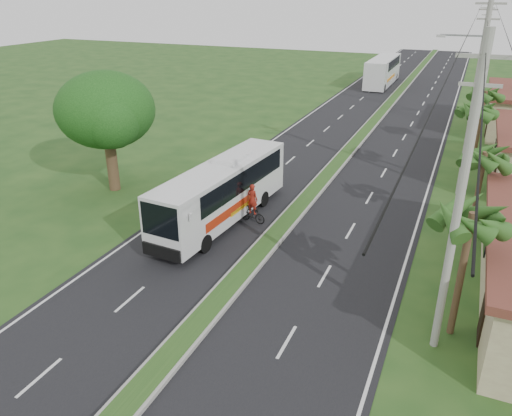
% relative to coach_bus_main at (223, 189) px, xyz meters
% --- Properties ---
extents(ground, '(180.00, 180.00, 0.00)m').
position_rel_coach_bus_main_xyz_m(ground, '(3.35, -8.45, -1.95)').
color(ground, '#1F4419').
rests_on(ground, ground).
extents(road_asphalt, '(14.00, 160.00, 0.02)m').
position_rel_coach_bus_main_xyz_m(road_asphalt, '(3.35, 11.55, -1.94)').
color(road_asphalt, black).
rests_on(road_asphalt, ground).
extents(median_strip, '(1.20, 160.00, 0.18)m').
position_rel_coach_bus_main_xyz_m(median_strip, '(3.35, 11.55, -1.84)').
color(median_strip, gray).
rests_on(median_strip, ground).
extents(lane_edge_left, '(0.12, 160.00, 0.01)m').
position_rel_coach_bus_main_xyz_m(lane_edge_left, '(-3.35, 11.55, -1.95)').
color(lane_edge_left, silver).
rests_on(lane_edge_left, ground).
extents(lane_edge_right, '(0.12, 160.00, 0.01)m').
position_rel_coach_bus_main_xyz_m(lane_edge_right, '(10.05, 11.55, -1.95)').
color(lane_edge_right, silver).
rests_on(lane_edge_right, ground).
extents(palm_verge_a, '(2.40, 2.40, 5.45)m').
position_rel_coach_bus_main_xyz_m(palm_verge_a, '(12.35, -5.45, 2.79)').
color(palm_verge_a, '#473321').
rests_on(palm_verge_a, ground).
extents(palm_verge_b, '(2.40, 2.40, 5.05)m').
position_rel_coach_bus_main_xyz_m(palm_verge_b, '(12.75, 3.55, 2.41)').
color(palm_verge_b, '#473321').
rests_on(palm_verge_b, ground).
extents(palm_verge_c, '(2.40, 2.40, 5.85)m').
position_rel_coach_bus_main_xyz_m(palm_verge_c, '(12.15, 10.55, 3.18)').
color(palm_verge_c, '#473321').
rests_on(palm_verge_c, ground).
extents(palm_verge_d, '(2.40, 2.40, 5.25)m').
position_rel_coach_bus_main_xyz_m(palm_verge_d, '(12.65, 19.55, 2.60)').
color(palm_verge_d, '#473321').
rests_on(palm_verge_d, ground).
extents(shade_tree, '(6.30, 6.00, 7.54)m').
position_rel_coach_bus_main_xyz_m(shade_tree, '(-8.76, 1.57, 3.08)').
color(shade_tree, '#473321').
rests_on(shade_tree, ground).
extents(utility_pole_a, '(1.60, 0.28, 11.00)m').
position_rel_coach_bus_main_xyz_m(utility_pole_a, '(11.85, -6.45, 3.73)').
color(utility_pole_a, gray).
rests_on(utility_pole_a, ground).
extents(utility_pole_b, '(3.20, 0.28, 12.00)m').
position_rel_coach_bus_main_xyz_m(utility_pole_b, '(11.82, 9.55, 4.31)').
color(utility_pole_b, gray).
rests_on(utility_pole_b, ground).
extents(utility_pole_c, '(1.60, 0.28, 11.00)m').
position_rel_coach_bus_main_xyz_m(utility_pole_c, '(11.85, 29.55, 3.73)').
color(utility_pole_c, gray).
rests_on(utility_pole_c, ground).
extents(utility_pole_d, '(1.60, 0.28, 10.50)m').
position_rel_coach_bus_main_xyz_m(utility_pole_d, '(11.85, 49.55, 3.47)').
color(utility_pole_d, gray).
rests_on(utility_pole_d, ground).
extents(coach_bus_main, '(3.10, 11.09, 3.54)m').
position_rel_coach_bus_main_xyz_m(coach_bus_main, '(0.00, 0.00, 0.00)').
color(coach_bus_main, silver).
rests_on(coach_bus_main, ground).
extents(coach_bus_far, '(2.70, 12.15, 3.54)m').
position_rel_coach_bus_main_xyz_m(coach_bus_far, '(0.30, 46.69, 0.06)').
color(coach_bus_far, white).
rests_on(coach_bus_far, ground).
extents(motorcyclist, '(1.63, 0.68, 2.29)m').
position_rel_coach_bus_main_xyz_m(motorcyclist, '(1.57, 0.46, -1.09)').
color(motorcyclist, black).
rests_on(motorcyclist, ground).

